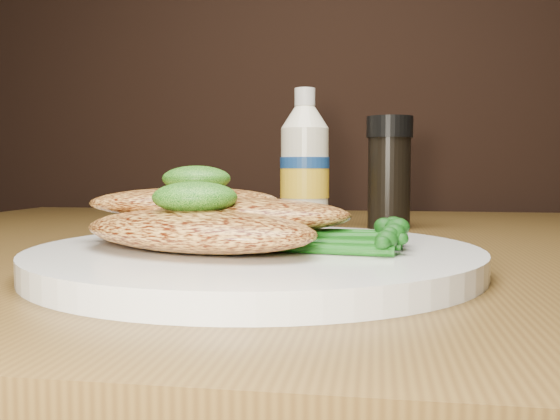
# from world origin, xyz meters

# --- Properties ---
(plate) EXTENTS (0.30, 0.30, 0.02)m
(plate) POSITION_xyz_m (-0.11, 0.87, 0.76)
(plate) COLOR white
(plate) RESTS_ON dining_table
(chicken_front) EXTENTS (0.19, 0.14, 0.03)m
(chicken_front) POSITION_xyz_m (-0.14, 0.84, 0.78)
(chicken_front) COLOR gold
(chicken_front) RESTS_ON plate
(chicken_mid) EXTENTS (0.16, 0.09, 0.02)m
(chicken_mid) POSITION_xyz_m (-0.12, 0.88, 0.79)
(chicken_mid) COLOR gold
(chicken_mid) RESTS_ON plate
(chicken_back) EXTENTS (0.16, 0.12, 0.02)m
(chicken_back) POSITION_xyz_m (-0.16, 0.91, 0.79)
(chicken_back) COLOR gold
(chicken_back) RESTS_ON plate
(pesto_front) EXTENTS (0.06, 0.06, 0.02)m
(pesto_front) POSITION_xyz_m (-0.14, 0.85, 0.80)
(pesto_front) COLOR #08380A
(pesto_front) RESTS_ON chicken_front
(pesto_back) EXTENTS (0.05, 0.05, 0.02)m
(pesto_back) POSITION_xyz_m (-0.16, 0.91, 0.81)
(pesto_back) COLOR #08380A
(pesto_back) RESTS_ON chicken_back
(broccolini_bundle) EXTENTS (0.18, 0.15, 0.02)m
(broccolini_bundle) POSITION_xyz_m (-0.06, 0.87, 0.78)
(broccolini_bundle) COLOR #125011
(broccolini_bundle) RESTS_ON plate
(mayo_bottle) EXTENTS (0.07, 0.07, 0.16)m
(mayo_bottle) POSITION_xyz_m (-0.11, 1.16, 0.83)
(mayo_bottle) COLOR white
(mayo_bottle) RESTS_ON dining_table
(pepper_grinder) EXTENTS (0.06, 0.06, 0.13)m
(pepper_grinder) POSITION_xyz_m (-0.01, 1.17, 0.81)
(pepper_grinder) COLOR black
(pepper_grinder) RESTS_ON dining_table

